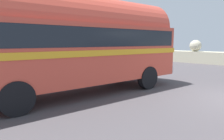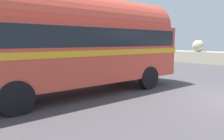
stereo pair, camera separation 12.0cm
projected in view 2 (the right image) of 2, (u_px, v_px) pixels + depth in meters
name	position (u px, v px, depth m)	size (l,w,h in m)	color
vintage_coach	(80.00, 41.00, 7.80)	(3.18, 8.77, 3.70)	black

